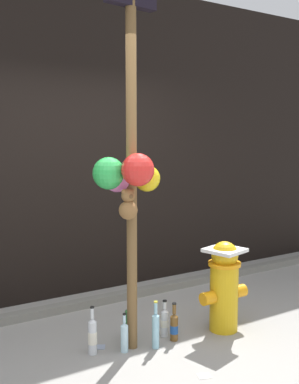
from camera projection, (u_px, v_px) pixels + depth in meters
The scene contains 13 objects.
ground_plane at pixel (147, 362), 3.44m from camera, with size 14.00×14.00×0.00m, color gray.
building_wall at pixel (59, 140), 4.78m from camera, with size 10.00×0.20×3.40m.
curb_strip at pixel (81, 304), 4.54m from camera, with size 8.00×0.12×0.08m, color slate.
memorial_post at pixel (128, 148), 3.46m from camera, with size 0.57×0.46×3.06m.
fire_hydrant at pixel (224, 284), 3.98m from camera, with size 0.48×0.37×0.81m.
bottle_0 at pixel (124, 336), 3.59m from camera, with size 0.06×0.06×0.32m.
bottle_1 at pixel (156, 329), 3.65m from camera, with size 0.06×0.06×0.40m.
bottle_2 at pixel (174, 326), 3.80m from camera, with size 0.07×0.07×0.33m.
bottle_3 at pixel (93, 336), 3.55m from camera, with size 0.07×0.07×0.39m.
bottle_4 at pixel (165, 321), 3.88m from camera, with size 0.07×0.07×0.32m.
bottle_5 at pixel (129, 322), 3.79m from camera, with size 0.08×0.08×0.39m.
litter_0 at pixel (100, 347), 3.68m from camera, with size 0.09×0.08×0.01m, color #8C99B2.
litter_1 at pixel (204, 376), 3.23m from camera, with size 0.09×0.08×0.01m, color silver.
Camera 1 is at (-1.69, -2.80, 1.70)m, focal length 41.78 mm.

